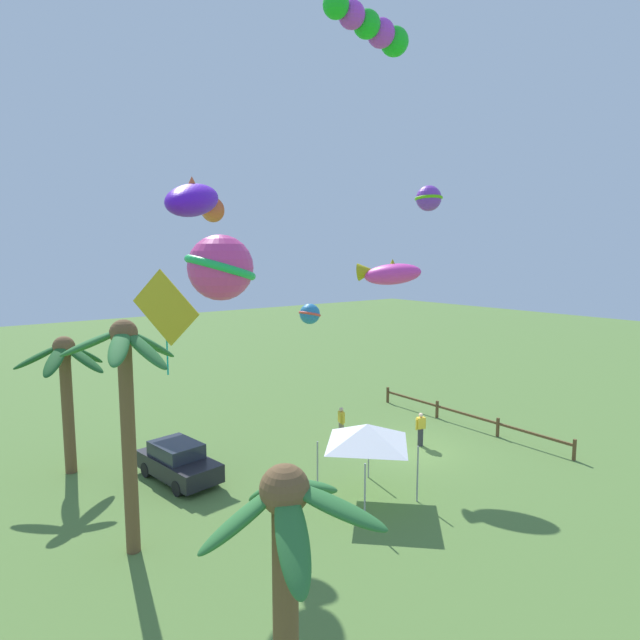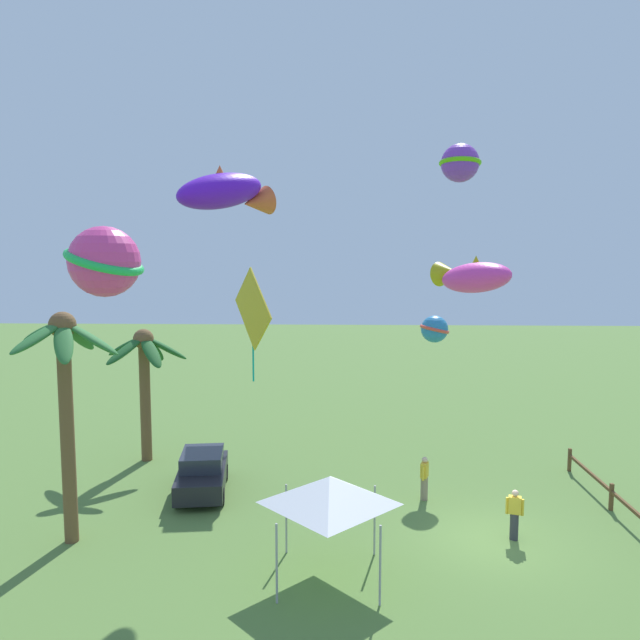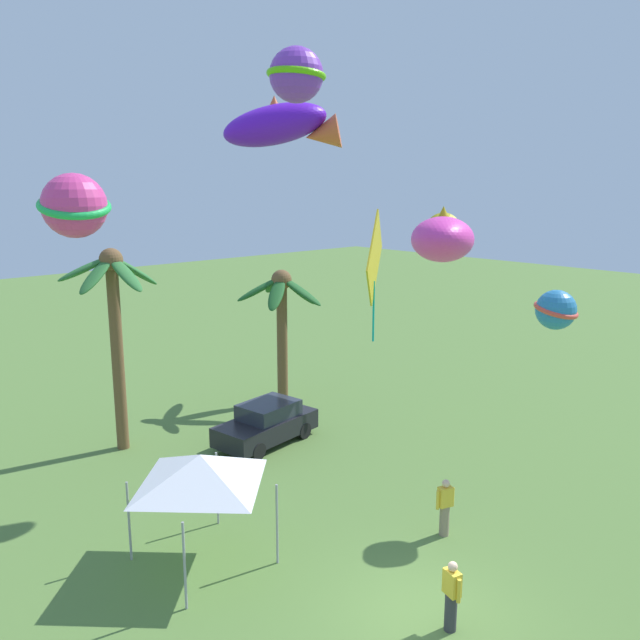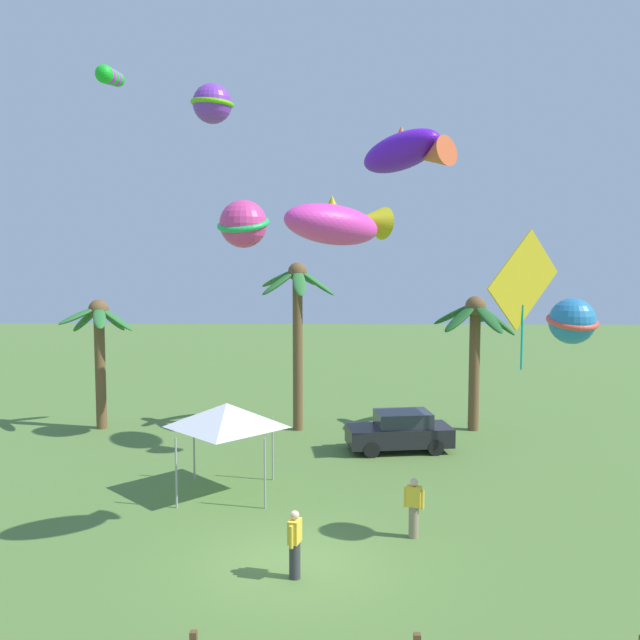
{
  "view_description": "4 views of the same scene",
  "coord_description": "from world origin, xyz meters",
  "px_view_note": "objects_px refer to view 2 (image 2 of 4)",
  "views": [
    {
      "loc": [
        -15.86,
        17.6,
        8.98
      ],
      "look_at": [
        -0.22,
        5.48,
        6.5
      ],
      "focal_mm": 29.39,
      "sensor_mm": 36.0,
      "label": 1
    },
    {
      "loc": [
        -17.93,
        4.61,
        8.71
      ],
      "look_at": [
        0.82,
        5.31,
        6.76
      ],
      "focal_mm": 33.59,
      "sensor_mm": 36.0,
      "label": 2
    },
    {
      "loc": [
        -10.09,
        -7.68,
        9.24
      ],
      "look_at": [
        1.95,
        5.32,
        5.49
      ],
      "focal_mm": 36.26,
      "sensor_mm": 36.0,
      "label": 3
    },
    {
      "loc": [
        0.95,
        -15.97,
        7.33
      ],
      "look_at": [
        0.53,
        5.05,
        5.42
      ],
      "focal_mm": 38.81,
      "sensor_mm": 36.0,
      "label": 4
    }
  ],
  "objects_px": {
    "festival_tent": "(329,490)",
    "kite_fish_6": "(226,192)",
    "kite_diamond_1": "(253,310)",
    "palm_tree_2": "(144,364)",
    "spectator_0": "(424,478)",
    "palm_tree_0": "(65,376)",
    "kite_ball_2": "(435,329)",
    "kite_ball_4": "(460,163)",
    "spectator_1": "(515,514)",
    "parked_car_0": "(202,472)",
    "kite_ball_5": "(104,262)",
    "kite_fish_0": "(471,277)"
  },
  "relations": [
    {
      "from": "festival_tent",
      "to": "kite_fish_6",
      "type": "height_order",
      "value": "kite_fish_6"
    },
    {
      "from": "kite_diamond_1",
      "to": "kite_fish_6",
      "type": "distance_m",
      "value": 6.18
    },
    {
      "from": "palm_tree_2",
      "to": "spectator_0",
      "type": "relative_size",
      "value": 3.6
    },
    {
      "from": "palm_tree_0",
      "to": "kite_fish_6",
      "type": "height_order",
      "value": "kite_fish_6"
    },
    {
      "from": "kite_ball_2",
      "to": "kite_ball_4",
      "type": "xyz_separation_m",
      "value": [
        -8.82,
        0.79,
        5.36
      ]
    },
    {
      "from": "spectator_0",
      "to": "kite_fish_6",
      "type": "distance_m",
      "value": 12.48
    },
    {
      "from": "spectator_1",
      "to": "kite_ball_2",
      "type": "bearing_deg",
      "value": 13.07
    },
    {
      "from": "parked_car_0",
      "to": "kite_ball_2",
      "type": "distance_m",
      "value": 10.82
    },
    {
      "from": "kite_diamond_1",
      "to": "kite_ball_2",
      "type": "bearing_deg",
      "value": -96.68
    },
    {
      "from": "spectator_0",
      "to": "kite_ball_5",
      "type": "height_order",
      "value": "kite_ball_5"
    },
    {
      "from": "parked_car_0",
      "to": "kite_fish_0",
      "type": "xyz_separation_m",
      "value": [
        -2.43,
        -9.25,
        7.38
      ]
    },
    {
      "from": "palm_tree_0",
      "to": "kite_ball_5",
      "type": "bearing_deg",
      "value": -132.58
    },
    {
      "from": "kite_ball_2",
      "to": "kite_fish_0",
      "type": "bearing_deg",
      "value": -177.57
    },
    {
      "from": "festival_tent",
      "to": "kite_ball_4",
      "type": "bearing_deg",
      "value": -85.54
    },
    {
      "from": "kite_diamond_1",
      "to": "parked_car_0",
      "type": "bearing_deg",
      "value": 162.21
    },
    {
      "from": "spectator_1",
      "to": "kite_ball_2",
      "type": "xyz_separation_m",
      "value": [
        6.66,
        1.55,
        4.98
      ]
    },
    {
      "from": "palm_tree_0",
      "to": "palm_tree_2",
      "type": "bearing_deg",
      "value": 0.77
    },
    {
      "from": "palm_tree_0",
      "to": "kite_ball_5",
      "type": "xyz_separation_m",
      "value": [
        -1.96,
        -2.13,
        3.44
      ]
    },
    {
      "from": "spectator_0",
      "to": "kite_ball_2",
      "type": "distance_m",
      "value": 6.24
    },
    {
      "from": "spectator_1",
      "to": "festival_tent",
      "type": "bearing_deg",
      "value": 113.02
    },
    {
      "from": "kite_ball_2",
      "to": "kite_ball_5",
      "type": "height_order",
      "value": "kite_ball_5"
    },
    {
      "from": "spectator_1",
      "to": "kite_fish_6",
      "type": "height_order",
      "value": "kite_fish_6"
    },
    {
      "from": "spectator_1",
      "to": "kite_ball_2",
      "type": "distance_m",
      "value": 8.46
    },
    {
      "from": "kite_fish_0",
      "to": "kite_fish_6",
      "type": "xyz_separation_m",
      "value": [
        2.43,
        8.21,
        2.9
      ]
    },
    {
      "from": "kite_fish_6",
      "to": "festival_tent",
      "type": "bearing_deg",
      "value": -146.68
    },
    {
      "from": "palm_tree_0",
      "to": "kite_fish_6",
      "type": "relative_size",
      "value": 1.87
    },
    {
      "from": "kite_ball_4",
      "to": "festival_tent",
      "type": "bearing_deg",
      "value": 94.46
    },
    {
      "from": "spectator_0",
      "to": "festival_tent",
      "type": "relative_size",
      "value": 0.56
    },
    {
      "from": "kite_fish_0",
      "to": "kite_fish_6",
      "type": "bearing_deg",
      "value": 73.52
    },
    {
      "from": "palm_tree_2",
      "to": "parked_car_0",
      "type": "relative_size",
      "value": 1.4
    },
    {
      "from": "parked_car_0",
      "to": "spectator_0",
      "type": "height_order",
      "value": "spectator_0"
    },
    {
      "from": "parked_car_0",
      "to": "festival_tent",
      "type": "bearing_deg",
      "value": -140.11
    },
    {
      "from": "kite_ball_4",
      "to": "kite_ball_2",
      "type": "bearing_deg",
      "value": -5.15
    },
    {
      "from": "spectator_1",
      "to": "kite_ball_4",
      "type": "height_order",
      "value": "kite_ball_4"
    },
    {
      "from": "kite_fish_0",
      "to": "kite_ball_2",
      "type": "distance_m",
      "value": 6.15
    },
    {
      "from": "spectator_1",
      "to": "palm_tree_0",
      "type": "bearing_deg",
      "value": 92.73
    },
    {
      "from": "palm_tree_2",
      "to": "kite_fish_6",
      "type": "relative_size",
      "value": 1.5
    },
    {
      "from": "festival_tent",
      "to": "kite_fish_0",
      "type": "relative_size",
      "value": 0.95
    },
    {
      "from": "palm_tree_0",
      "to": "kite_ball_4",
      "type": "height_order",
      "value": "kite_ball_4"
    },
    {
      "from": "palm_tree_0",
      "to": "spectator_0",
      "type": "relative_size",
      "value": 4.48
    },
    {
      "from": "kite_fish_0",
      "to": "kite_diamond_1",
      "type": "bearing_deg",
      "value": 50.25
    },
    {
      "from": "palm_tree_0",
      "to": "kite_fish_0",
      "type": "relative_size",
      "value": 2.37
    },
    {
      "from": "palm_tree_2",
      "to": "parked_car_0",
      "type": "bearing_deg",
      "value": -136.77
    },
    {
      "from": "spectator_1",
      "to": "festival_tent",
      "type": "xyz_separation_m",
      "value": [
        -2.42,
        5.69,
        1.65
      ]
    },
    {
      "from": "spectator_0",
      "to": "festival_tent",
      "type": "xyz_separation_m",
      "value": [
        -5.4,
        3.32,
        1.65
      ]
    },
    {
      "from": "palm_tree_0",
      "to": "spectator_1",
      "type": "bearing_deg",
      "value": -87.27
    },
    {
      "from": "kite_ball_2",
      "to": "kite_ball_5",
      "type": "distance_m",
      "value": 13.93
    },
    {
      "from": "palm_tree_0",
      "to": "festival_tent",
      "type": "relative_size",
      "value": 2.49
    },
    {
      "from": "parked_car_0",
      "to": "spectator_1",
      "type": "relative_size",
      "value": 2.58
    },
    {
      "from": "palm_tree_2",
      "to": "festival_tent",
      "type": "distance_m",
      "value": 12.42
    }
  ]
}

